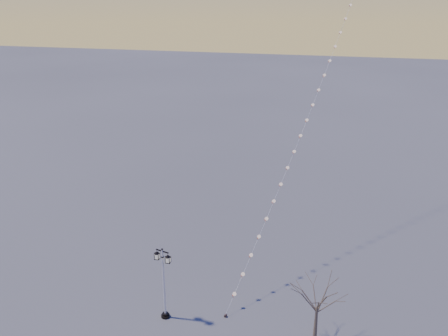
% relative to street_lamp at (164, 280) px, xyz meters
% --- Properties ---
extents(ground, '(300.00, 300.00, 0.00)m').
position_rel_street_lamp_xyz_m(ground, '(3.44, -0.48, -2.85)').
color(ground, '#515152').
rests_on(ground, ground).
extents(street_lamp, '(1.28, 0.67, 5.14)m').
position_rel_street_lamp_xyz_m(street_lamp, '(0.00, 0.00, 0.00)').
color(street_lamp, black).
rests_on(street_lamp, ground).
extents(bare_tree, '(2.55, 2.55, 4.22)m').
position_rel_street_lamp_xyz_m(bare_tree, '(9.72, 0.48, 0.09)').
color(bare_tree, brown).
rests_on(bare_tree, ground).
extents(kite_train, '(10.50, 37.19, 35.00)m').
position_rel_street_lamp_xyz_m(kite_train, '(8.79, 19.35, 14.54)').
color(kite_train, black).
rests_on(kite_train, ground).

